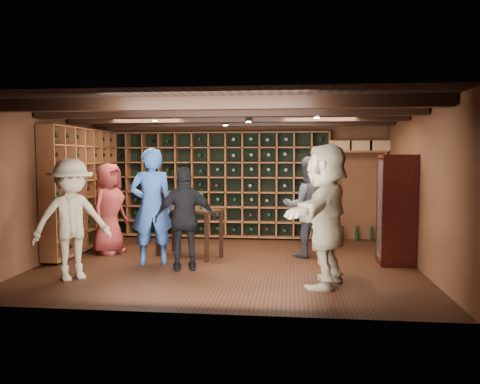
# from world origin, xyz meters

# --- Properties ---
(ground) EXTENTS (6.00, 6.00, 0.00)m
(ground) POSITION_xyz_m (0.00, 0.00, 0.00)
(ground) COLOR black
(ground) RESTS_ON ground
(room_shell) EXTENTS (6.00, 6.00, 6.00)m
(room_shell) POSITION_xyz_m (0.00, 0.05, 2.42)
(room_shell) COLOR #512E1B
(room_shell) RESTS_ON ground
(wine_rack_back) EXTENTS (4.65, 0.30, 2.20)m
(wine_rack_back) POSITION_xyz_m (-0.52, 2.33, 1.15)
(wine_rack_back) COLOR brown
(wine_rack_back) RESTS_ON ground
(wine_rack_left) EXTENTS (0.30, 2.65, 2.20)m
(wine_rack_left) POSITION_xyz_m (-2.83, 0.82, 1.15)
(wine_rack_left) COLOR brown
(wine_rack_left) RESTS_ON ground
(crate_shelf) EXTENTS (1.20, 0.32, 2.07)m
(crate_shelf) POSITION_xyz_m (2.41, 2.32, 1.57)
(crate_shelf) COLOR brown
(crate_shelf) RESTS_ON ground
(display_cabinet) EXTENTS (0.55, 0.50, 1.75)m
(display_cabinet) POSITION_xyz_m (2.71, 0.20, 0.86)
(display_cabinet) COLOR black
(display_cabinet) RESTS_ON ground
(man_blue_shirt) EXTENTS (0.79, 0.63, 1.88)m
(man_blue_shirt) POSITION_xyz_m (-1.22, -0.20, 0.94)
(man_blue_shirt) COLOR navy
(man_blue_shirt) RESTS_ON ground
(man_grey_suit) EXTENTS (0.94, 0.78, 1.74)m
(man_grey_suit) POSITION_xyz_m (1.32, 0.65, 0.87)
(man_grey_suit) COLOR black
(man_grey_suit) RESTS_ON ground
(guest_red_floral) EXTENTS (0.71, 0.91, 1.63)m
(guest_red_floral) POSITION_xyz_m (-2.22, 0.53, 0.81)
(guest_red_floral) COLOR maroon
(guest_red_floral) RESTS_ON ground
(guest_woman_black) EXTENTS (1.00, 0.61, 1.59)m
(guest_woman_black) POSITION_xyz_m (-0.58, -0.54, 0.79)
(guest_woman_black) COLOR black
(guest_woman_black) RESTS_ON ground
(guest_khaki) EXTENTS (1.25, 1.21, 1.72)m
(guest_khaki) POSITION_xyz_m (-2.07, -1.24, 0.86)
(guest_khaki) COLOR #7F7058
(guest_khaki) RESTS_ON ground
(guest_beige) EXTENTS (1.16, 1.88, 1.93)m
(guest_beige) POSITION_xyz_m (1.49, -1.19, 0.96)
(guest_beige) COLOR gray
(guest_beige) RESTS_ON ground
(tasting_table) EXTENTS (1.25, 0.95, 1.12)m
(tasting_table) POSITION_xyz_m (-0.74, 0.42, 0.75)
(tasting_table) COLOR black
(tasting_table) RESTS_ON ground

